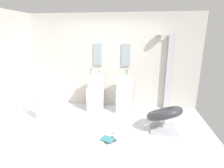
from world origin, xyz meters
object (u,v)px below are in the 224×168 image
object	(u,v)px
magazine_charcoal	(110,140)
soap_bottle_green	(127,73)
towel_rack	(40,97)
soap_bottle_grey	(91,72)
coffee_mug	(115,133)
shower_column	(168,71)
magazine_teal	(108,139)
soap_bottle_clear	(99,74)
lounge_chair	(164,115)
pedestal_sink_left	(95,92)
pedestal_sink_right	(124,94)

from	to	relation	value
magazine_charcoal	soap_bottle_green	distance (m)	1.88
towel_rack	soap_bottle_grey	distance (m)	1.40
towel_rack	coffee_mug	world-z (taller)	towel_rack
shower_column	magazine_teal	world-z (taller)	shower_column
magazine_teal	coffee_mug	size ratio (longest dim) A/B	2.66
soap_bottle_clear	coffee_mug	bearing A→B (deg)	-64.45
magazine_teal	coffee_mug	world-z (taller)	coffee_mug
lounge_chair	shower_column	bearing A→B (deg)	79.29
shower_column	magazine_charcoal	distance (m)	2.48
towel_rack	magazine_teal	size ratio (longest dim) A/B	3.72
pedestal_sink_left	pedestal_sink_right	distance (m)	0.79
magazine_teal	soap_bottle_clear	bearing A→B (deg)	130.23
pedestal_sink_left	coffee_mug	world-z (taller)	pedestal_sink_left
magazine_charcoal	soap_bottle_grey	size ratio (longest dim) A/B	1.33
shower_column	pedestal_sink_right	bearing A→B (deg)	-163.67
pedestal_sink_left	shower_column	xyz separation A→B (m)	(1.95, 0.34, 0.57)
coffee_mug	soap_bottle_clear	world-z (taller)	soap_bottle_clear
pedestal_sink_left	lounge_chair	xyz separation A→B (m)	(1.72, -0.87, -0.16)
lounge_chair	magazine_charcoal	distance (m)	1.30
lounge_chair	soap_bottle_clear	distance (m)	1.92
pedestal_sink_left	soap_bottle_clear	world-z (taller)	soap_bottle_clear
magazine_teal	pedestal_sink_left	bearing A→B (deg)	134.19
pedestal_sink_right	coffee_mug	bearing A→B (deg)	-94.81
shower_column	magazine_teal	distance (m)	2.49
coffee_mug	soap_bottle_clear	size ratio (longest dim) A/B	0.78
coffee_mug	soap_bottle_green	distance (m)	1.66
shower_column	soap_bottle_clear	bearing A→B (deg)	-167.71
magazine_charcoal	soap_bottle_grey	world-z (taller)	soap_bottle_grey
pedestal_sink_left	soap_bottle_clear	xyz separation A→B (m)	(0.13, -0.06, 0.53)
soap_bottle_grey	soap_bottle_clear	bearing A→B (deg)	-16.17
pedestal_sink_left	pedestal_sink_right	xyz separation A→B (m)	(0.79, 0.00, 0.00)
magazine_teal	soap_bottle_grey	bearing A→B (deg)	137.42
towel_rack	soap_bottle_green	distance (m)	2.23
pedestal_sink_left	lounge_chair	size ratio (longest dim) A/B	0.99
coffee_mug	soap_bottle_clear	distance (m)	1.62
pedestal_sink_left	magazine_teal	xyz separation A→B (m)	(0.56, -1.44, -0.48)
pedestal_sink_right	coffee_mug	xyz separation A→B (m)	(-0.10, -1.22, -0.45)
soap_bottle_clear	soap_bottle_grey	distance (m)	0.24
pedestal_sink_left	coffee_mug	size ratio (longest dim) A/B	11.33
towel_rack	soap_bottle_grey	bearing A→B (deg)	38.73
soap_bottle_grey	shower_column	bearing A→B (deg)	9.13
towel_rack	soap_bottle_clear	xyz separation A→B (m)	(1.27, 0.77, 0.41)
soap_bottle_clear	soap_bottle_green	world-z (taller)	soap_bottle_green
pedestal_sink_right	shower_column	world-z (taller)	shower_column
pedestal_sink_right	towel_rack	world-z (taller)	pedestal_sink_right
lounge_chair	soap_bottle_green	size ratio (longest dim) A/B	7.09
soap_bottle_clear	soap_bottle_grey	xyz separation A→B (m)	(-0.23, 0.07, 0.02)
soap_bottle_clear	soap_bottle_green	size ratio (longest dim) A/B	0.79
soap_bottle_green	shower_column	bearing A→B (deg)	12.38
lounge_chair	soap_bottle_grey	world-z (taller)	soap_bottle_grey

